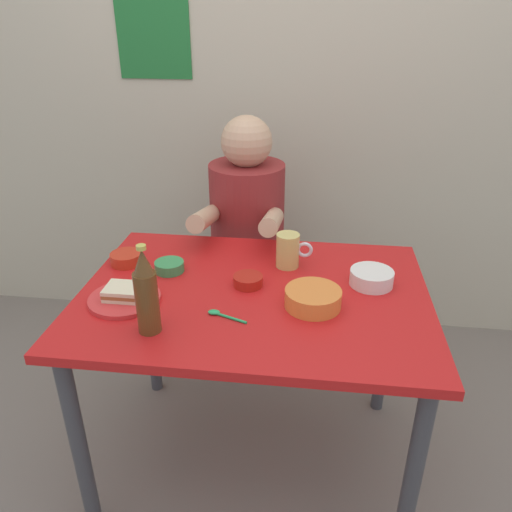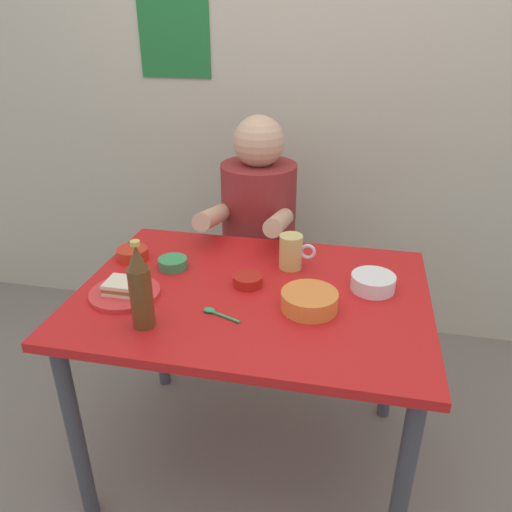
% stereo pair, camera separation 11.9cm
% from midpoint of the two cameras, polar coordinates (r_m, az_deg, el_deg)
% --- Properties ---
extents(ground_plane, '(6.00, 6.00, 0.00)m').
position_cam_midpoint_polar(ground_plane, '(2.06, 1.47, -22.14)').
color(ground_plane, slate).
extents(wall_back, '(4.40, 0.09, 2.60)m').
position_cam_midpoint_polar(wall_back, '(2.42, 6.75, 20.50)').
color(wall_back, '#BCB299').
rests_on(wall_back, ground).
extents(dining_table, '(1.10, 0.80, 0.74)m').
position_cam_midpoint_polar(dining_table, '(1.63, 1.74, -6.91)').
color(dining_table, red).
rests_on(dining_table, ground).
extents(stool, '(0.34, 0.34, 0.45)m').
position_cam_midpoint_polar(stool, '(2.33, 1.75, -4.40)').
color(stool, '#4C4C51').
rests_on(stool, ground).
extents(person_seated, '(0.33, 0.56, 0.72)m').
position_cam_midpoint_polar(person_seated, '(2.14, 1.85, 5.09)').
color(person_seated, maroon).
rests_on(person_seated, stool).
extents(plate_orange, '(0.22, 0.22, 0.01)m').
position_cam_midpoint_polar(plate_orange, '(1.59, -12.77, -4.21)').
color(plate_orange, red).
rests_on(plate_orange, dining_table).
extents(sandwich, '(0.11, 0.09, 0.04)m').
position_cam_midpoint_polar(sandwich, '(1.58, -12.86, -3.43)').
color(sandwich, beige).
rests_on(sandwich, plate_orange).
extents(beer_mug, '(0.13, 0.08, 0.12)m').
position_cam_midpoint_polar(beer_mug, '(1.70, 6.09, 0.46)').
color(beer_mug, '#D1BC66').
rests_on(beer_mug, dining_table).
extents(beer_bottle, '(0.06, 0.06, 0.26)m').
position_cam_midpoint_polar(beer_bottle, '(1.38, -10.74, -3.76)').
color(beer_bottle, '#593819').
rests_on(beer_bottle, dining_table).
extents(dip_bowl_green, '(0.10, 0.10, 0.03)m').
position_cam_midpoint_polar(dip_bowl_green, '(1.73, -7.59, -0.80)').
color(dip_bowl_green, '#388C4C').
rests_on(dip_bowl_green, dining_table).
extents(rice_bowl_white, '(0.14, 0.14, 0.05)m').
position_cam_midpoint_polar(rice_bowl_white, '(1.63, 15.33, -2.91)').
color(rice_bowl_white, silver).
rests_on(rice_bowl_white, dining_table).
extents(sauce_bowl_chili, '(0.11, 0.11, 0.04)m').
position_cam_midpoint_polar(sauce_bowl_chili, '(1.81, -12.18, 0.29)').
color(sauce_bowl_chili, red).
rests_on(sauce_bowl_chili, dining_table).
extents(sambal_bowl_red, '(0.10, 0.10, 0.03)m').
position_cam_midpoint_polar(sambal_bowl_red, '(1.61, 1.18, -2.79)').
color(sambal_bowl_red, '#B21E14').
rests_on(sambal_bowl_red, dining_table).
extents(soup_bowl_orange, '(0.17, 0.17, 0.05)m').
position_cam_midpoint_polar(soup_bowl_orange, '(1.49, 8.43, -5.05)').
color(soup_bowl_orange, orange).
rests_on(soup_bowl_orange, dining_table).
extents(spoon, '(0.12, 0.06, 0.01)m').
position_cam_midpoint_polar(spoon, '(1.46, -2.38, -6.56)').
color(spoon, '#26A559').
rests_on(spoon, dining_table).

